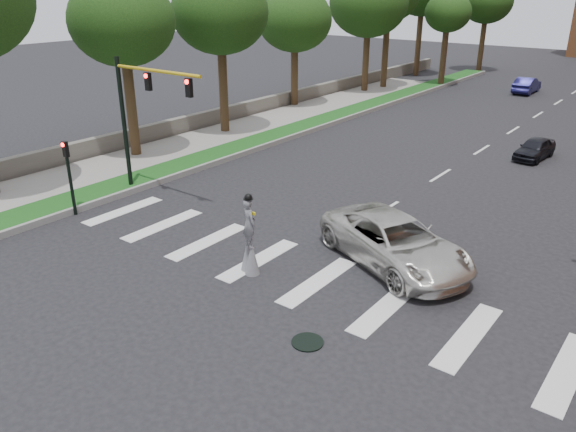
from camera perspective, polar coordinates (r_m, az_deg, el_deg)
The scene contains 18 objects.
ground_plane at distance 18.79m, azimuth -1.93°, elevation -6.70°, with size 160.00×160.00×0.00m, color black.
grass_median at distance 40.35m, azimuth 3.43°, elevation 9.62°, with size 2.00×60.00×0.25m, color #134515.
median_curb at distance 39.79m, azimuth 4.70°, elevation 9.42°, with size 0.20×60.00×0.28m, color gray.
sidewalk_left at distance 34.88m, azimuth -10.11°, elevation 7.16°, with size 4.00×60.00×0.18m, color gray.
stone_wall at distance 45.02m, azimuth -1.01°, elevation 11.58°, with size 0.50×56.00×1.10m, color #5C574F.
manhole at distance 15.90m, azimuth 2.00°, elevation -12.68°, with size 0.90×0.90×0.04m, color black.
traffic_signal at distance 26.05m, azimuth -14.89°, elevation 10.72°, with size 5.30×0.23×6.20m.
secondary_signal at distance 25.10m, azimuth -21.36°, elevation 4.25°, with size 0.25×0.21×3.23m.
stilt_performer at distance 18.95m, azimuth -3.92°, elevation -2.67°, with size 0.81×0.65×2.87m.
suv_crossing at distance 19.91m, azimuth 10.84°, elevation -2.58°, with size 2.84×6.16×1.71m, color beige.
car_near at distance 34.59m, azimuth 23.78°, elevation 6.30°, with size 1.39×3.45×1.17m, color black.
car_mid at distance 55.70m, azimuth 23.09°, elevation 12.13°, with size 1.48×4.25×1.40m, color #17164D.
tree_1 at distance 32.09m, azimuth -16.50°, elevation 18.37°, with size 5.51×5.51×9.69m.
tree_2 at distance 36.52m, azimuth -6.92°, elevation 19.80°, with size 5.95×5.95×10.05m.
tree_3 at distance 44.93m, azimuth 0.68°, elevation 19.28°, with size 5.66×5.66×9.00m.
tree_4 at distance 51.64m, azimuth 8.20°, elevation 20.61°, with size 6.74×6.74×10.43m.
tree_6 at distance 56.40m, azimuth 15.94°, elevation 19.18°, with size 4.21×4.21×8.46m.
tree_7 at distance 67.64m, azimuth 19.58°, elevation 19.81°, with size 5.42×5.42×9.61m.
Camera 1 is at (10.44, -12.62, 9.22)m, focal length 35.00 mm.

